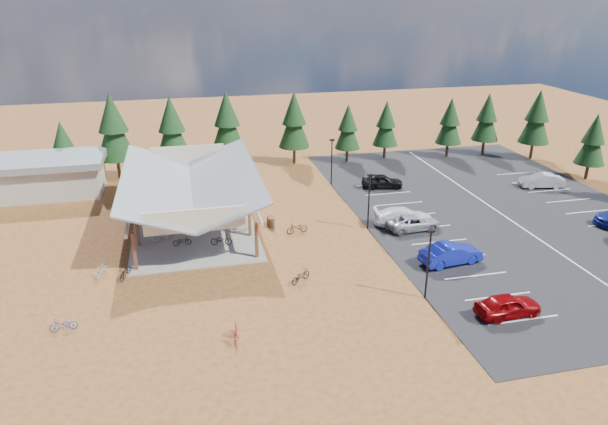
{
  "coord_description": "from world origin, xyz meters",
  "views": [
    {
      "loc": [
        -10.37,
        -39.6,
        19.66
      ],
      "look_at": [
        -0.9,
        1.6,
        2.27
      ],
      "focal_mm": 32.0,
      "sensor_mm": 36.0,
      "label": 1
    }
  ],
  "objects_px": {
    "car_0": "(508,305)",
    "lamp_post_2": "(332,159)",
    "car_3": "(404,217)",
    "car_2": "(414,222)",
    "bike_2": "(178,206)",
    "bike_14": "(273,223)",
    "bike_16": "(297,228)",
    "bike_8": "(126,272)",
    "bike_10": "(64,325)",
    "trash_bin_0": "(270,220)",
    "car_9": "(541,181)",
    "bike_11": "(235,333)",
    "bike_pavilion": "(191,183)",
    "bike_9": "(101,271)",
    "bike_1": "(163,234)",
    "car_4": "(382,181)",
    "bike_3": "(176,199)",
    "bike_4": "(221,240)",
    "outbuilding": "(50,175)",
    "lamp_post_0": "(429,259)",
    "lamp_post_1": "(369,198)",
    "bike_7": "(215,192)",
    "bike_0": "(182,241)",
    "bike_5": "(238,227)",
    "bike_6": "(211,214)",
    "trash_bin_1": "(271,223)",
    "bike_12": "(301,276)",
    "car_1": "(451,254)"
  },
  "relations": [
    {
      "from": "bike_3",
      "to": "car_0",
      "type": "distance_m",
      "value": 32.76
    },
    {
      "from": "lamp_post_0",
      "to": "bike_12",
      "type": "distance_m",
      "value": 9.22
    },
    {
      "from": "bike_2",
      "to": "bike_9",
      "type": "relative_size",
      "value": 1.23
    },
    {
      "from": "lamp_post_2",
      "to": "bike_2",
      "type": "distance_m",
      "value": 17.06
    },
    {
      "from": "bike_6",
      "to": "car_4",
      "type": "bearing_deg",
      "value": -60.74
    },
    {
      "from": "bike_1",
      "to": "car_4",
      "type": "height_order",
      "value": "car_4"
    },
    {
      "from": "bike_6",
      "to": "trash_bin_0",
      "type": "bearing_deg",
      "value": -100.91
    },
    {
      "from": "car_3",
      "to": "car_2",
      "type": "bearing_deg",
      "value": -148.22
    },
    {
      "from": "bike_16",
      "to": "car_2",
      "type": "height_order",
      "value": "car_2"
    },
    {
      "from": "car_2",
      "to": "bike_9",
      "type": "bearing_deg",
      "value": 91.41
    },
    {
      "from": "trash_bin_1",
      "to": "bike_2",
      "type": "xyz_separation_m",
      "value": [
        -8.11,
        5.66,
        0.14
      ]
    },
    {
      "from": "bike_12",
      "to": "bike_16",
      "type": "bearing_deg",
      "value": -46.45
    },
    {
      "from": "bike_8",
      "to": "bike_10",
      "type": "relative_size",
      "value": 1.08
    },
    {
      "from": "bike_3",
      "to": "car_9",
      "type": "distance_m",
      "value": 38.47
    },
    {
      "from": "bike_16",
      "to": "car_0",
      "type": "xyz_separation_m",
      "value": [
        10.56,
        -15.7,
        0.28
      ]
    },
    {
      "from": "outbuilding",
      "to": "bike_2",
      "type": "height_order",
      "value": "outbuilding"
    },
    {
      "from": "trash_bin_0",
      "to": "bike_2",
      "type": "xyz_separation_m",
      "value": [
        -8.08,
        5.16,
        0.14
      ]
    },
    {
      "from": "bike_0",
      "to": "bike_5",
      "type": "height_order",
      "value": "bike_5"
    },
    {
      "from": "car_1",
      "to": "lamp_post_2",
      "type": "bearing_deg",
      "value": 3.94
    },
    {
      "from": "bike_4",
      "to": "bike_2",
      "type": "bearing_deg",
      "value": 32.54
    },
    {
      "from": "bike_3",
      "to": "car_3",
      "type": "distance_m",
      "value": 22.32
    },
    {
      "from": "outbuilding",
      "to": "bike_10",
      "type": "bearing_deg",
      "value": -78.44
    },
    {
      "from": "bike_16",
      "to": "car_0",
      "type": "distance_m",
      "value": 18.92
    },
    {
      "from": "bike_2",
      "to": "trash_bin_0",
      "type": "bearing_deg",
      "value": -108.27
    },
    {
      "from": "bike_pavilion",
      "to": "lamp_post_2",
      "type": "relative_size",
      "value": 3.77
    },
    {
      "from": "bike_pavilion",
      "to": "trash_bin_0",
      "type": "bearing_deg",
      "value": -18.44
    },
    {
      "from": "lamp_post_1",
      "to": "car_4",
      "type": "distance_m",
      "value": 11.31
    },
    {
      "from": "bike_1",
      "to": "car_4",
      "type": "xyz_separation_m",
      "value": [
        22.74,
        8.43,
        0.13
      ]
    },
    {
      "from": "trash_bin_1",
      "to": "bike_12",
      "type": "distance_m",
      "value": 10.19
    },
    {
      "from": "trash_bin_1",
      "to": "lamp_post_1",
      "type": "bearing_deg",
      "value": -15.33
    },
    {
      "from": "outbuilding",
      "to": "bike_7",
      "type": "height_order",
      "value": "outbuilding"
    },
    {
      "from": "car_9",
      "to": "bike_11",
      "type": "bearing_deg",
      "value": -48.29
    },
    {
      "from": "outbuilding",
      "to": "bike_0",
      "type": "xyz_separation_m",
      "value": [
        12.86,
        -15.96,
        -1.53
      ]
    },
    {
      "from": "bike_6",
      "to": "bike_11",
      "type": "height_order",
      "value": "bike_11"
    },
    {
      "from": "bike_11",
      "to": "car_4",
      "type": "xyz_separation_m",
      "value": [
        18.31,
        23.86,
        0.23
      ]
    },
    {
      "from": "car_0",
      "to": "lamp_post_2",
      "type": "bearing_deg",
      "value": 6.34
    },
    {
      "from": "bike_2",
      "to": "car_9",
      "type": "bearing_deg",
      "value": -78.32
    },
    {
      "from": "car_9",
      "to": "bike_pavilion",
      "type": "bearing_deg",
      "value": -76.39
    },
    {
      "from": "trash_bin_0",
      "to": "bike_16",
      "type": "xyz_separation_m",
      "value": [
        2.0,
        -2.3,
        0.05
      ]
    },
    {
      "from": "trash_bin_1",
      "to": "bike_14",
      "type": "height_order",
      "value": "trash_bin_1"
    },
    {
      "from": "lamp_post_1",
      "to": "bike_2",
      "type": "height_order",
      "value": "lamp_post_1"
    },
    {
      "from": "lamp_post_0",
      "to": "trash_bin_0",
      "type": "bearing_deg",
      "value": 119.36
    },
    {
      "from": "bike_2",
      "to": "bike_16",
      "type": "xyz_separation_m",
      "value": [
        10.08,
        -7.47,
        -0.09
      ]
    },
    {
      "from": "bike_14",
      "to": "bike_16",
      "type": "relative_size",
      "value": 0.81
    },
    {
      "from": "lamp_post_2",
      "to": "bike_8",
      "type": "xyz_separation_m",
      "value": [
        -20.29,
        -16.45,
        -2.51
      ]
    },
    {
      "from": "bike_0",
      "to": "bike_5",
      "type": "relative_size",
      "value": 0.95
    },
    {
      "from": "car_4",
      "to": "car_9",
      "type": "bearing_deg",
      "value": -90.76
    },
    {
      "from": "bike_4",
      "to": "lamp_post_2",
      "type": "bearing_deg",
      "value": -35.21
    },
    {
      "from": "lamp_post_0",
      "to": "bike_9",
      "type": "relative_size",
      "value": 3.37
    },
    {
      "from": "trash_bin_1",
      "to": "car_0",
      "type": "height_order",
      "value": "car_0"
    }
  ]
}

